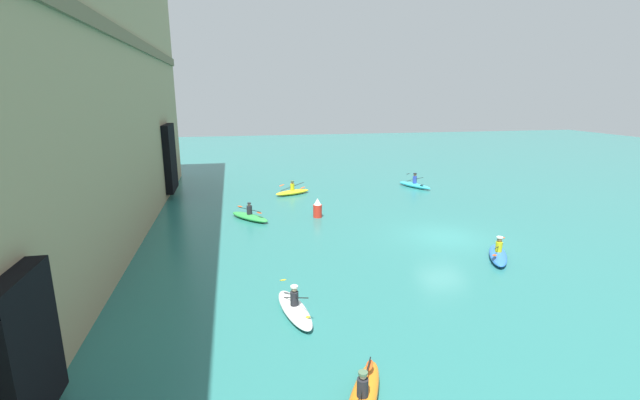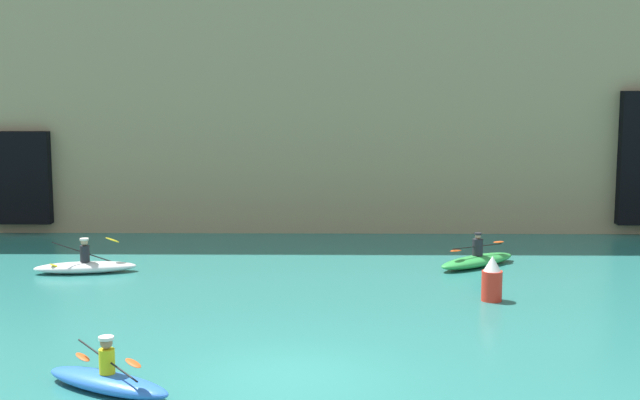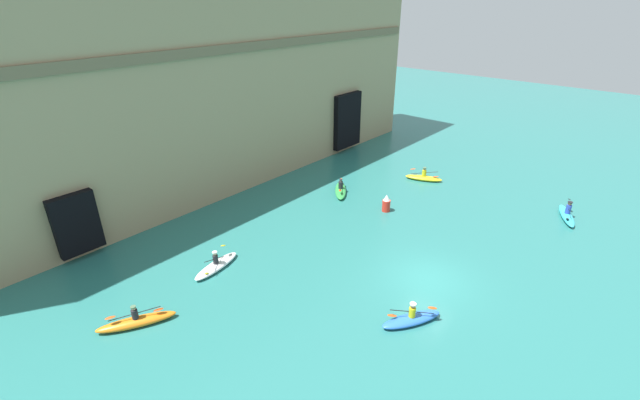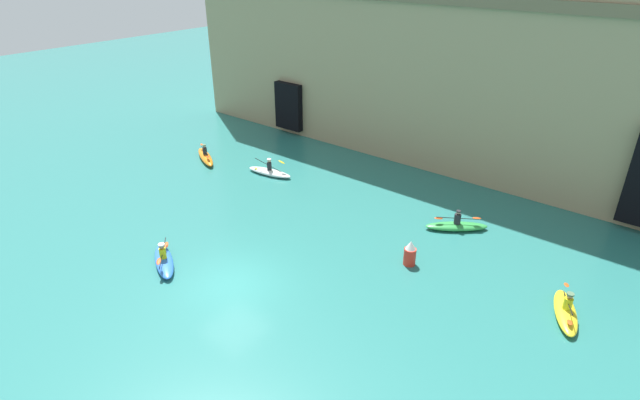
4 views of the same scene
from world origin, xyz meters
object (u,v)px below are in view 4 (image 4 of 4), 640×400
at_px(kayak_blue, 164,260).
at_px(marker_buoy, 410,253).
at_px(kayak_green, 456,226).
at_px(kayak_orange, 205,157).
at_px(kayak_yellow, 566,311).
at_px(kayak_white, 270,172).

xyz_separation_m(kayak_blue, marker_buoy, (8.50, 6.91, 0.34)).
distance_m(kayak_green, marker_buoy, 4.20).
bearing_deg(kayak_orange, marker_buoy, 20.06).
distance_m(kayak_yellow, kayak_green, 7.07).
bearing_deg(marker_buoy, kayak_blue, -140.91).
bearing_deg(kayak_yellow, kayak_green, 37.83).
xyz_separation_m(kayak_yellow, kayak_green, (-6.14, 3.50, -0.01)).
relative_size(kayak_white, kayak_green, 1.07).
distance_m(kayak_orange, kayak_white, 5.09).
relative_size(kayak_orange, marker_buoy, 2.72).
xyz_separation_m(kayak_orange, kayak_white, (5.00, 0.93, -0.03)).
bearing_deg(kayak_blue, kayak_yellow, -123.99).
bearing_deg(marker_buoy, kayak_orange, 172.44).
distance_m(kayak_yellow, kayak_white, 18.30).
height_order(kayak_green, marker_buoy, marker_buoy).
bearing_deg(kayak_yellow, kayak_blue, 94.44).
bearing_deg(kayak_white, kayak_blue, 98.13).
height_order(kayak_yellow, kayak_orange, same).
relative_size(kayak_yellow, marker_buoy, 2.42).
distance_m(kayak_blue, kayak_green, 14.15).
relative_size(kayak_blue, kayak_white, 0.93).
bearing_deg(kayak_green, kayak_blue, 12.87).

